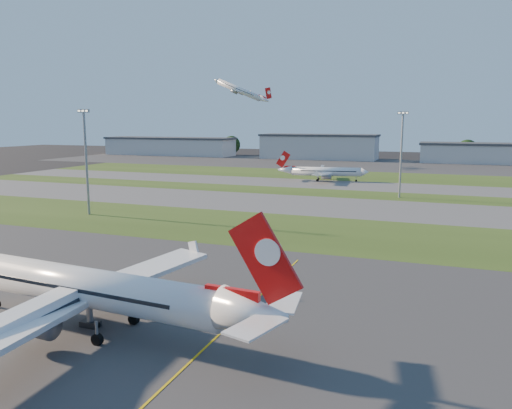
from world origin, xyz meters
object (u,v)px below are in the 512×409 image
at_px(airliner_parked, 89,289).
at_px(light_mast_west, 86,155).
at_px(jet_bridge, 9,330).
at_px(airliner_taxiing, 325,172).
at_px(light_mast_centre, 401,149).

height_order(airliner_parked, light_mast_west, light_mast_west).
bearing_deg(airliner_parked, jet_bridge, -89.51).
bearing_deg(airliner_taxiing, light_mast_west, 57.51).
relative_size(airliner_taxiing, light_mast_centre, 1.28).
bearing_deg(airliner_parked, light_mast_centre, 82.24).
relative_size(jet_bridge, light_mast_west, 1.04).
height_order(light_mast_west, light_mast_centre, same).
bearing_deg(jet_bridge, airliner_parked, 86.19).
bearing_deg(light_mast_west, airliner_parked, -51.09).
bearing_deg(light_mast_centre, airliner_taxiing, 131.69).
relative_size(jet_bridge, airliner_parked, 0.63).
bearing_deg(airliner_taxiing, airliner_parked, 83.57).
xyz_separation_m(jet_bridge, airliner_taxiing, (-5.84, 157.65, -0.39)).
xyz_separation_m(light_mast_west, light_mast_centre, (70.00, 56.00, 0.00)).
relative_size(airliner_taxiing, light_mast_west, 1.28).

